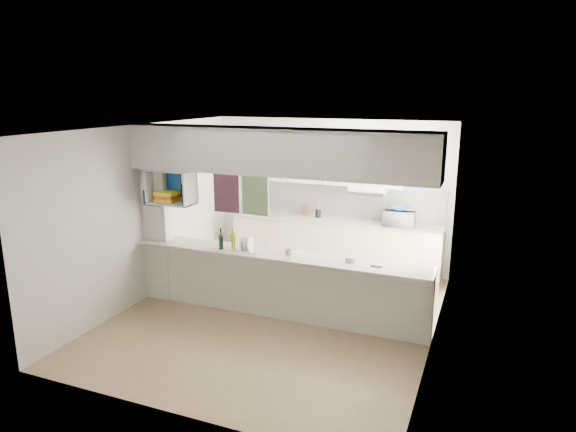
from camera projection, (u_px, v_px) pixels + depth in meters
The scene contains 16 objects.
floor at pixel (276, 317), 7.14m from camera, with size 4.80×4.80×0.00m, color #997D59.
ceiling at pixel (275, 128), 6.53m from camera, with size 4.80×4.80×0.00m, color white.
wall_back at pixel (330, 194), 9.00m from camera, with size 4.20×4.20×0.00m, color silver.
wall_left at pixel (145, 213), 7.60m from camera, with size 4.80×4.80×0.00m, color silver.
wall_right at pixel (438, 243), 6.07m from camera, with size 4.80×4.80×0.00m, color silver.
servery_partition at pixel (263, 199), 6.81m from camera, with size 4.20×0.50×2.60m.
cubby_shelf at pixel (172, 189), 7.25m from camera, with size 0.65×0.35×0.50m.
kitchen_run at pixel (333, 224), 8.81m from camera, with size 3.60×0.63×2.24m.
microwave at pixel (399, 218), 8.31m from camera, with size 0.49×0.33×0.27m, color white.
bowl at pixel (399, 208), 8.24m from camera, with size 0.25×0.25×0.06m, color navy.
dish_rack at pixel (249, 244), 7.07m from camera, with size 0.38×0.30×0.20m.
cup at pixel (289, 252), 6.79m from camera, with size 0.11×0.11×0.09m, color white.
wine_bottles at pixel (227, 241), 7.11m from camera, with size 0.21×0.14×0.31m.
plastic_tubs at pixel (352, 260), 6.57m from camera, with size 0.49×0.17×0.07m.
utensil_jar at pixel (318, 213), 8.89m from camera, with size 0.10×0.10×0.14m, color black.
knife_block at pixel (305, 211), 9.00m from camera, with size 0.09×0.07×0.19m, color #4E331B.
Camera 1 is at (2.63, -6.06, 3.06)m, focal length 32.00 mm.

